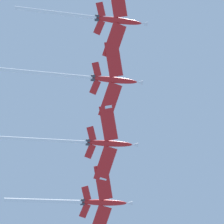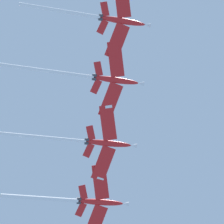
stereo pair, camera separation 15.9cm
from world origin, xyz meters
name	(u,v)px [view 1 (the left image)]	position (x,y,z in m)	size (l,w,h in m)	color
jet_far_left	(87,202)	(44.60, 1.09, 118.05)	(19.52, 31.26, 8.76)	red
jet_inner_left	(94,143)	(29.66, 4.99, 118.12)	(19.50, 34.13, 8.68)	red
jet_centre	(95,78)	(14.17, 10.59, 117.98)	(19.52, 35.96, 10.01)	red
jet_inner_right	(103,19)	(-0.60, 14.31, 118.26)	(19.52, 32.19, 8.12)	red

